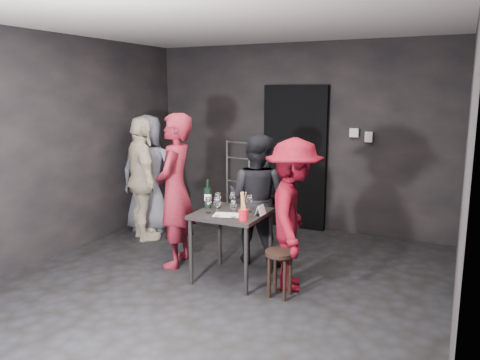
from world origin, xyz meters
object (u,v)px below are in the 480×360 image
at_px(stool, 280,262).
at_px(server_red, 175,177).
at_px(bystander_cream, 142,172).
at_px(tasting_table, 232,221).
at_px(breadstick_cup, 243,207).
at_px(man_maroon, 293,212).
at_px(woman_black, 257,198).
at_px(wine_bottle, 208,197).
at_px(hand_truck, 237,208).
at_px(bystander_grey, 147,166).

distance_m(stool, server_red, 1.60).
distance_m(stool, bystander_cream, 2.58).
bearing_deg(tasting_table, server_red, 171.56).
bearing_deg(breadstick_cup, man_maroon, 36.83).
height_order(tasting_table, man_maroon, man_maroon).
xyz_separation_m(bystander_cream, breadstick_cup, (1.96, -0.96, -0.05)).
bearing_deg(woman_black, breadstick_cup, 106.34).
xyz_separation_m(server_red, breadstick_cup, (1.04, -0.35, -0.16)).
relative_size(wine_bottle, breadstick_cup, 1.05).
distance_m(tasting_table, wine_bottle, 0.38).
xyz_separation_m(stool, server_red, (-1.42, 0.31, 0.69)).
xyz_separation_m(hand_truck, bystander_cream, (-0.78, -1.32, 0.71)).
bearing_deg(stool, bystander_cream, 158.65).
height_order(tasting_table, bystander_cream, bystander_cream).
bearing_deg(bystander_grey, server_red, 126.44).
xyz_separation_m(hand_truck, man_maroon, (1.60, -1.97, 0.58)).
height_order(stool, server_red, server_red).
bearing_deg(hand_truck, bystander_grey, -129.55).
xyz_separation_m(woman_black, wine_bottle, (-0.34, -0.57, 0.09)).
height_order(server_red, breadstick_cup, server_red).
distance_m(woman_black, breadstick_cup, 0.88).
relative_size(tasting_table, bystander_cream, 0.40).
relative_size(woman_black, breadstick_cup, 5.14).
xyz_separation_m(woman_black, bystander_grey, (-1.93, 0.49, 0.17)).
bearing_deg(wine_bottle, bystander_cream, 153.96).
bearing_deg(bystander_grey, wine_bottle, 134.12).
xyz_separation_m(server_red, wine_bottle, (0.48, -0.08, -0.17)).
bearing_deg(server_red, breadstick_cup, 56.90).
bearing_deg(server_red, woman_black, 106.70).
bearing_deg(stool, tasting_table, 162.98).
bearing_deg(wine_bottle, hand_truck, 107.38).
relative_size(hand_truck, tasting_table, 1.69).
height_order(hand_truck, bystander_grey, bystander_grey).
xyz_separation_m(tasting_table, stool, (0.63, -0.19, -0.29)).
xyz_separation_m(man_maroon, bystander_cream, (-2.38, 0.65, 0.13)).
height_order(tasting_table, stool, tasting_table).
bearing_deg(man_maroon, breadstick_cup, 109.75).
xyz_separation_m(tasting_table, breadstick_cup, (0.25, -0.23, 0.24)).
relative_size(tasting_table, woman_black, 0.48).
height_order(hand_truck, stool, hand_truck).
xyz_separation_m(hand_truck, wine_bottle, (0.63, -2.01, 0.65)).
height_order(bystander_cream, bystander_grey, bystander_grey).
bearing_deg(stool, man_maroon, 82.58).
height_order(tasting_table, woman_black, woman_black).
xyz_separation_m(woman_black, breadstick_cup, (0.22, -0.84, 0.10)).
distance_m(wine_bottle, breadstick_cup, 0.62).
bearing_deg(tasting_table, wine_bottle, 173.12).
relative_size(stool, bystander_grey, 0.25).
height_order(bystander_cream, breadstick_cup, bystander_cream).
distance_m(server_red, man_maroon, 1.47).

